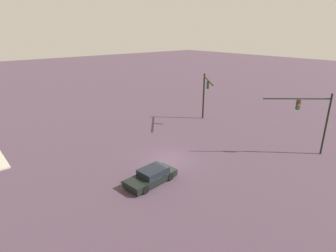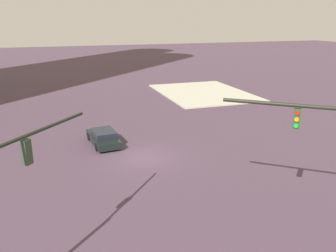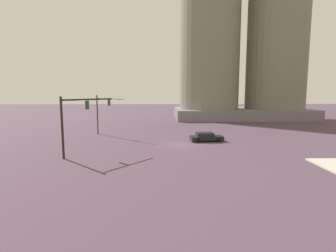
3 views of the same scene
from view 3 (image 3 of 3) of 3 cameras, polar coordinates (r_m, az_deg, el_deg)
ground_plane at (r=34.69m, az=2.38°, el=-4.00°), size 223.64×223.64×0.00m
traffic_signal_near_corner at (r=43.03m, az=-13.72°, el=3.83°), size 5.05×4.40×6.29m
traffic_signal_opposite_side at (r=29.62m, az=-19.45°, el=2.16°), size 4.30×5.23×6.38m
sedan_car_approaching at (r=37.29m, az=8.16°, el=-2.37°), size 4.65×2.32×1.21m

